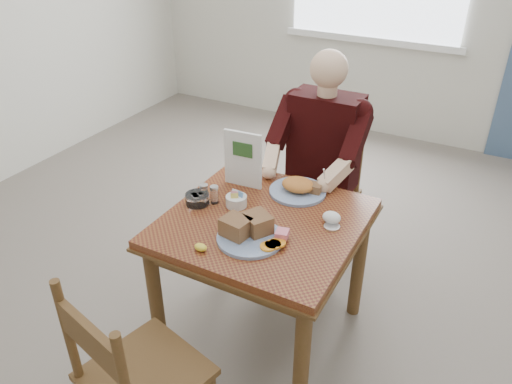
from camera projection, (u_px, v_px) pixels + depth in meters
The scene contains 14 objects.
floor at pixel (263, 331), 2.77m from camera, with size 6.00×6.00×0.00m, color #716A5C.
lemon_wedge at pixel (201, 247), 2.17m from camera, with size 0.06×0.04×0.03m, color yellow.
napkin at pixel (332, 217), 2.35m from camera, with size 0.09×0.07×0.06m, color white.
metal_dish at pixel (332, 227), 2.33m from camera, with size 0.08×0.08×0.01m, color silver.
table at pixel (263, 238), 2.45m from camera, with size 0.92×0.92×0.75m.
chair_far at pixel (322, 193), 3.13m from camera, with size 0.42×0.42×0.95m.
chair_near at pixel (135, 379), 1.92m from camera, with size 0.51×0.51×0.95m.
diner at pixel (320, 151), 2.90m from camera, with size 0.53×0.56×1.39m.
near_plate at pixel (250, 231), 2.24m from camera, with size 0.38×0.38×0.10m.
far_plate at pixel (299, 188), 2.59m from camera, with size 0.31×0.31×0.08m.
caddy at pixel (236, 201), 2.48m from camera, with size 0.11×0.11×0.08m.
shakers at pixel (209, 194), 2.50m from camera, with size 0.10×0.06×0.09m.
creamer at pixel (197, 199), 2.50m from camera, with size 0.15×0.15×0.06m.
menu at pixel (243, 159), 2.59m from camera, with size 0.21×0.03×0.31m.
Camera 1 is at (0.91, -1.77, 2.07)m, focal length 35.00 mm.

